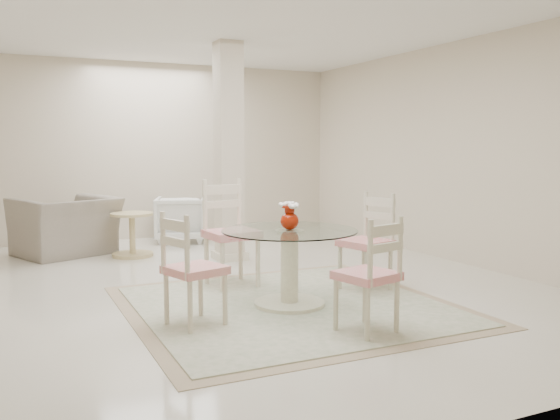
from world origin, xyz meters
name	(u,v)px	position (x,y,z in m)	size (l,w,h in m)	color
ground	(228,285)	(0.00, 0.00, 0.00)	(7.00, 7.00, 0.00)	white
room_shell	(226,103)	(0.00, 0.00, 1.86)	(6.02, 7.02, 2.71)	beige
column	(229,152)	(0.50, 1.30, 1.35)	(0.30, 0.30, 2.70)	beige
area_rug	(289,306)	(0.22, -1.02, 0.01)	(2.80, 2.80, 0.02)	tan
dining_table	(289,268)	(0.22, -1.02, 0.35)	(1.20, 1.20, 0.69)	#F2EEC7
red_vase	(290,216)	(0.22, -1.02, 0.82)	(0.19, 0.18, 0.25)	#A31A05
dining_chair_east	(370,234)	(1.21, -0.80, 0.56)	(0.52, 0.52, 1.07)	beige
dining_chair_north	(228,224)	(0.01, -0.01, 0.63)	(0.52, 0.52, 1.20)	#F5E7C9
dining_chair_west	(188,261)	(-0.77, -1.24, 0.53)	(0.51, 0.51, 1.01)	beige
dining_chair_south	(373,267)	(0.44, -2.01, 0.53)	(0.48, 0.48, 1.00)	beige
recliner_taupe	(66,226)	(-1.34, 2.50, 0.38)	(1.17, 1.02, 0.76)	gray
armchair_white	(181,219)	(0.33, 2.95, 0.34)	(0.73, 0.75, 0.68)	white
side_table	(132,236)	(-0.57, 2.03, 0.26)	(0.55, 0.55, 0.57)	tan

